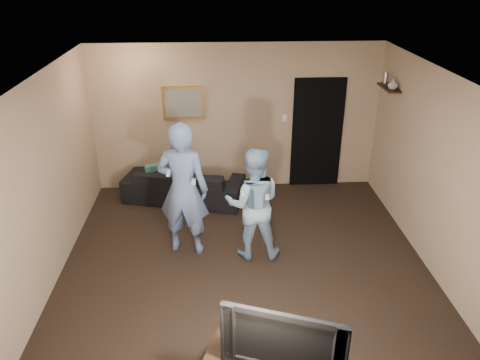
{
  "coord_description": "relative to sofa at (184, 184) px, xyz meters",
  "views": [
    {
      "loc": [
        -0.36,
        -5.35,
        3.86
      ],
      "look_at": [
        -0.05,
        0.3,
        1.15
      ],
      "focal_mm": 35.0,
      "sensor_mm": 36.0,
      "label": 1
    }
  ],
  "objects": [
    {
      "name": "ground",
      "position": [
        0.94,
        -1.98,
        -0.3
      ],
      "size": [
        5.0,
        5.0,
        0.0
      ],
      "primitive_type": "plane",
      "color": "black",
      "rests_on": "ground"
    },
    {
      "name": "ceiling",
      "position": [
        0.94,
        -1.98,
        2.3
      ],
      "size": [
        5.0,
        5.0,
        0.04
      ],
      "primitive_type": "cube",
      "color": "silver",
      "rests_on": "wall_back"
    },
    {
      "name": "wall_back",
      "position": [
        0.94,
        0.52,
        1.0
      ],
      "size": [
        5.0,
        0.04,
        2.6
      ],
      "primitive_type": "cube",
      "color": "tan",
      "rests_on": "ground"
    },
    {
      "name": "wall_front",
      "position": [
        0.94,
        -4.48,
        1.0
      ],
      "size": [
        5.0,
        0.04,
        2.6
      ],
      "primitive_type": "cube",
      "color": "tan",
      "rests_on": "ground"
    },
    {
      "name": "wall_left",
      "position": [
        -1.56,
        -1.98,
        1.0
      ],
      "size": [
        0.04,
        5.0,
        2.6
      ],
      "primitive_type": "cube",
      "color": "tan",
      "rests_on": "ground"
    },
    {
      "name": "wall_right",
      "position": [
        3.44,
        -1.98,
        1.0
      ],
      "size": [
        0.04,
        5.0,
        2.6
      ],
      "primitive_type": "cube",
      "color": "tan",
      "rests_on": "ground"
    },
    {
      "name": "sofa",
      "position": [
        0.0,
        0.0,
        0.0
      ],
      "size": [
        2.18,
        1.27,
        0.6
      ],
      "primitive_type": "imported",
      "rotation": [
        0.0,
        0.0,
        2.9
      ],
      "color": "black",
      "rests_on": "ground"
    },
    {
      "name": "throw_pillow",
      "position": [
        -0.44,
        0.0,
        0.18
      ],
      "size": [
        0.43,
        0.27,
        0.41
      ],
      "primitive_type": "cube",
      "rotation": [
        0.0,
        0.0,
        0.37
      ],
      "color": "#1B5142",
      "rests_on": "sofa"
    },
    {
      "name": "painting_frame",
      "position": [
        0.04,
        0.5,
        1.3
      ],
      "size": [
        0.72,
        0.05,
        0.57
      ],
      "primitive_type": "cube",
      "color": "olive",
      "rests_on": "wall_back"
    },
    {
      "name": "painting_canvas",
      "position": [
        0.04,
        0.47,
        1.3
      ],
      "size": [
        0.62,
        0.01,
        0.47
      ],
      "primitive_type": "cube",
      "color": "slate",
      "rests_on": "painting_frame"
    },
    {
      "name": "doorway",
      "position": [
        2.39,
        0.49,
        0.7
      ],
      "size": [
        0.9,
        0.06,
        2.0
      ],
      "primitive_type": "cube",
      "color": "black",
      "rests_on": "ground"
    },
    {
      "name": "light_switch",
      "position": [
        1.79,
        0.5,
        1.0
      ],
      "size": [
        0.08,
        0.02,
        0.12
      ],
      "primitive_type": "cube",
      "color": "silver",
      "rests_on": "wall_back"
    },
    {
      "name": "wall_shelf",
      "position": [
        3.33,
        -0.18,
        1.69
      ],
      "size": [
        0.2,
        0.6,
        0.03
      ],
      "primitive_type": "cube",
      "color": "black",
      "rests_on": "wall_right"
    },
    {
      "name": "shelf_vase",
      "position": [
        3.33,
        -0.32,
        1.79
      ],
      "size": [
        0.2,
        0.2,
        0.16
      ],
      "primitive_type": "imported",
      "rotation": [
        0.0,
        0.0,
        0.36
      ],
      "color": "#B6B6BB",
      "rests_on": "wall_shelf"
    },
    {
      "name": "shelf_figurine",
      "position": [
        3.33,
        0.02,
        1.8
      ],
      "size": [
        0.06,
        0.06,
        0.18
      ],
      "primitive_type": "cylinder",
      "color": "silver",
      "rests_on": "wall_shelf"
    },
    {
      "name": "television",
      "position": [
        1.15,
        -4.21,
        0.53
      ],
      "size": [
        1.11,
        0.51,
        0.65
      ],
      "primitive_type": "imported",
      "rotation": [
        0.0,
        0.0,
        -0.34
      ],
      "color": "black",
      "rests_on": "tv_console"
    },
    {
      "name": "wii_player_left",
      "position": [
        0.11,
        -1.57,
        0.67
      ],
      "size": [
        0.79,
        0.6,
        1.94
      ],
      "color": "#6984B6",
      "rests_on": "ground"
    },
    {
      "name": "wii_player_right",
      "position": [
        1.06,
        -1.73,
        0.51
      ],
      "size": [
        0.83,
        0.66,
        1.62
      ],
      "color": "#8FB4D0",
      "rests_on": "ground"
    }
  ]
}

